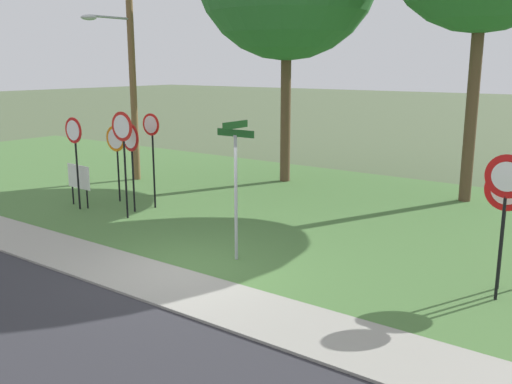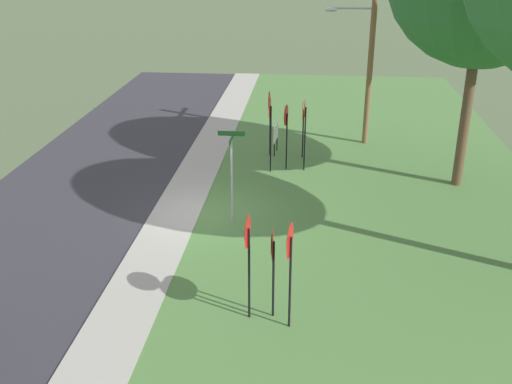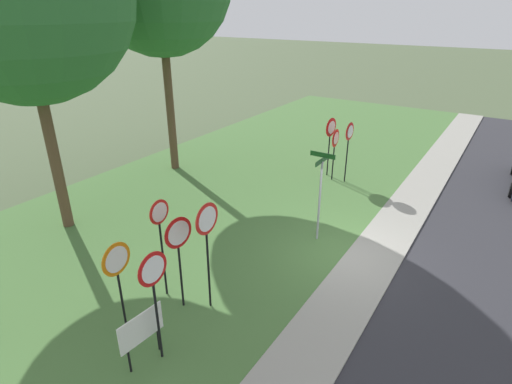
% 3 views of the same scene
% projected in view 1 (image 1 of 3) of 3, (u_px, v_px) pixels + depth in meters
% --- Properties ---
extents(ground_plane, '(160.00, 160.00, 0.00)m').
position_uv_depth(ground_plane, '(187.00, 272.00, 11.72)').
color(ground_plane, '#4C5B3D').
extents(sidewalk_strip, '(44.00, 1.60, 0.06)m').
position_uv_depth(sidewalk_strip, '(159.00, 282.00, 11.08)').
color(sidewalk_strip, '#99968C').
rests_on(sidewalk_strip, ground_plane).
extents(grass_median, '(44.00, 12.00, 0.04)m').
position_uv_depth(grass_median, '(330.00, 212.00, 16.42)').
color(grass_median, '#477038').
rests_on(grass_median, ground_plane).
extents(stop_sign_near_left, '(0.79, 0.11, 2.35)m').
position_uv_depth(stop_sign_near_left, '(116.00, 146.00, 17.21)').
color(stop_sign_near_left, black).
rests_on(stop_sign_near_left, grass_median).
extents(stop_sign_near_right, '(0.79, 0.13, 2.55)m').
position_uv_depth(stop_sign_near_right, '(131.00, 147.00, 15.93)').
color(stop_sign_near_right, black).
rests_on(stop_sign_near_right, grass_median).
extents(stop_sign_far_left, '(0.74, 0.09, 2.68)m').
position_uv_depth(stop_sign_far_left, '(75.00, 143.00, 16.20)').
color(stop_sign_far_left, black).
rests_on(stop_sign_far_left, grass_median).
extents(stop_sign_far_center, '(0.79, 0.09, 2.93)m').
position_uv_depth(stop_sign_far_center, '(123.00, 141.00, 15.19)').
color(stop_sign_far_center, black).
rests_on(stop_sign_far_center, grass_median).
extents(stop_sign_far_right, '(0.64, 0.10, 2.78)m').
position_uv_depth(stop_sign_far_right, '(152.00, 141.00, 16.38)').
color(stop_sign_far_right, black).
rests_on(stop_sign_far_right, grass_median).
extents(yield_sign_near_right, '(0.79, 0.10, 2.31)m').
position_uv_depth(yield_sign_near_right, '(505.00, 201.00, 10.34)').
color(yield_sign_near_right, black).
rests_on(yield_sign_near_right, grass_median).
extents(yield_sign_far_left, '(0.77, 0.12, 2.65)m').
position_uv_depth(yield_sign_far_left, '(505.00, 192.00, 9.78)').
color(yield_sign_far_left, black).
rests_on(yield_sign_far_left, grass_median).
extents(street_name_post, '(0.96, 0.82, 3.00)m').
position_uv_depth(street_name_post, '(236.00, 179.00, 11.98)').
color(street_name_post, '#9EA0A8').
rests_on(street_name_post, grass_median).
extents(utility_pole, '(2.10, 2.15, 7.91)m').
position_uv_depth(utility_pole, '(129.00, 60.00, 19.95)').
color(utility_pole, brown).
rests_on(utility_pole, grass_median).
extents(notice_board, '(1.10, 0.12, 1.25)m').
position_uv_depth(notice_board, '(79.00, 179.00, 16.81)').
color(notice_board, black).
rests_on(notice_board, grass_median).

